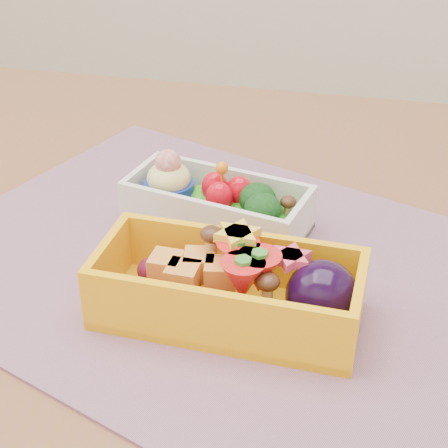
% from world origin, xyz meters
% --- Properties ---
extents(table, '(1.20, 0.80, 0.75)m').
position_xyz_m(table, '(0.00, 0.00, 0.65)').
color(table, brown).
rests_on(table, ground).
extents(placemat, '(0.58, 0.51, 0.00)m').
position_xyz_m(placemat, '(0.01, -0.01, 0.75)').
color(placemat, '#A16F90').
rests_on(placemat, table).
extents(bento_white, '(0.17, 0.10, 0.07)m').
position_xyz_m(bento_white, '(0.00, 0.05, 0.78)').
color(bento_white, silver).
rests_on(bento_white, placemat).
extents(bento_yellow, '(0.20, 0.09, 0.07)m').
position_xyz_m(bento_yellow, '(0.04, -0.08, 0.78)').
color(bento_yellow, '#FEB00C').
rests_on(bento_yellow, placemat).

